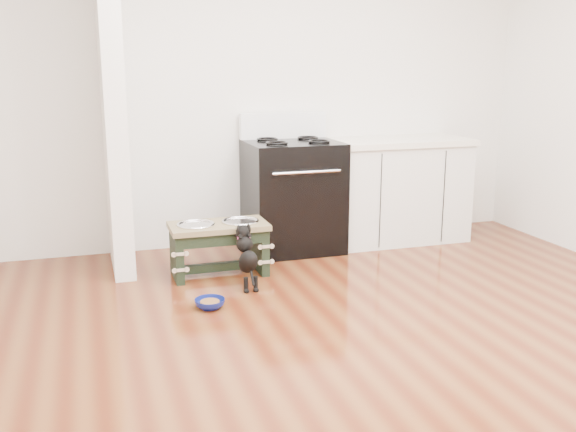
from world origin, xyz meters
name	(u,v)px	position (x,y,z in m)	size (l,w,h in m)	color
ground	(373,360)	(0.00, 0.00, 0.00)	(5.00, 5.00, 0.00)	#4E1E0D
room_shell	(384,48)	(0.00, 0.00, 1.62)	(5.00, 5.00, 5.00)	silver
partition_wall	(112,91)	(-1.18, 2.10, 1.35)	(0.15, 0.80, 2.70)	silver
oven_range	(293,194)	(0.25, 2.16, 0.48)	(0.76, 0.69, 1.14)	black
cabinet_run	(396,190)	(1.23, 2.18, 0.45)	(1.24, 0.64, 0.91)	silver
dog_feeder	(219,238)	(-0.49, 1.66, 0.28)	(0.72, 0.39, 0.41)	black
puppy	(247,254)	(-0.36, 1.33, 0.24)	(0.13, 0.37, 0.44)	black
floor_bowl	(210,304)	(-0.69, 1.01, 0.03)	(0.26, 0.26, 0.06)	navy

